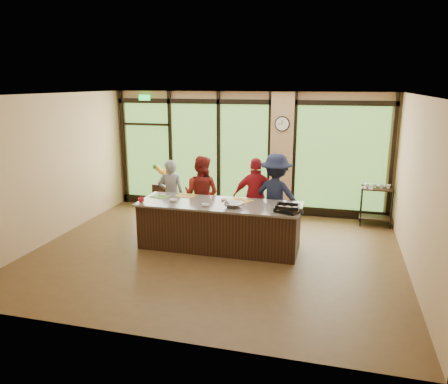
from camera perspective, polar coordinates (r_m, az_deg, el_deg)
The scene contains 25 objects.
floor at distance 8.55m, azimuth -1.15°, elevation -7.94°, with size 7.00×7.00×0.00m, color #50371C.
ceiling at distance 7.92m, azimuth -1.26°, elevation 12.60°, with size 7.00×7.00×0.00m, color silver.
back_wall at distance 10.97m, azimuth 3.14°, elevation 5.14°, with size 7.00×7.00×0.00m, color tan.
left_wall at distance 9.66m, azimuth -21.62°, elevation 2.93°, with size 6.00×6.00×0.00m, color tan.
right_wall at distance 7.91m, azimuth 23.97°, elevation 0.39°, with size 6.00×6.00×0.00m, color tan.
window_wall at distance 10.91m, azimuth 3.93°, elevation 4.52°, with size 6.90×0.12×3.00m.
island_base at distance 8.66m, azimuth -0.62°, elevation -4.52°, with size 3.10×1.00×0.88m, color black.
countertop at distance 8.53m, azimuth -0.62°, elevation -1.59°, with size 3.20×1.10×0.04m, color slate.
wall_clock at distance 10.61m, azimuth 7.60°, elevation 8.81°, with size 0.36×0.04×0.36m.
cook_left at distance 9.77m, azimuth -6.94°, elevation -0.34°, with size 0.57×0.38×1.57m, color gray.
cook_midleft at distance 9.48m, azimuth -2.97°, elevation -0.32°, with size 0.83×0.64×1.70m, color maroon.
cook_midright at distance 9.21m, azimuth 4.22°, elevation -0.77°, with size 1.00×0.41×1.70m, color #A41924.
cook_right at distance 9.10m, azimuth 6.78°, elevation -0.66°, with size 1.17×0.67×1.81m, color #181D35.
roasting_pan at distance 8.01m, azimuth 8.30°, elevation -2.38°, with size 0.41×0.32×0.07m, color black.
mixing_bowl at distance 8.26m, azimuth 1.20°, elevation -1.67°, with size 0.36×0.36×0.09m, color silver.
cutting_board_left at distance 9.10m, azimuth -8.33°, elevation -0.58°, with size 0.36×0.27×0.01m, color #4F8C33.
cutting_board_center at distance 9.11m, azimuth -4.98°, elevation -0.46°, with size 0.38×0.29×0.01m, color gold.
cutting_board_right at distance 8.69m, azimuth 2.07°, elevation -1.11°, with size 0.45×0.33×0.01m, color gold.
prep_bowl_near at distance 8.68m, azimuth -6.60°, elevation -1.11°, with size 0.15×0.15×0.05m, color white.
prep_bowl_mid at distance 8.31m, azimuth -2.40°, elevation -1.71°, with size 0.15×0.15×0.05m, color white.
prep_bowl_far at distance 8.72m, azimuth -0.00°, elevation -0.99°, with size 0.13×0.13×0.03m, color white.
red_ramekin at distance 8.72m, azimuth -10.76°, elevation -1.03°, with size 0.12×0.12×0.10m, color red.
flower_stand at distance 10.61m, azimuth -7.71°, elevation -1.17°, with size 0.43×0.43×0.87m, color black.
flower_vase at distance 10.48m, azimuth -7.81°, elevation 1.74°, with size 0.23×0.23×0.24m, color #9B8355.
bar_cart at distance 10.56m, azimuth 19.29°, elevation -1.08°, with size 0.73×0.43×0.98m.
Camera 1 is at (2.19, -7.61, 3.21)m, focal length 35.00 mm.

